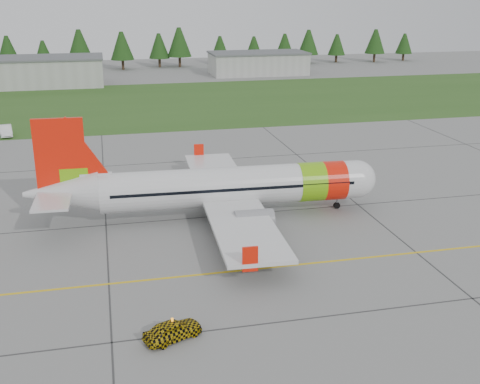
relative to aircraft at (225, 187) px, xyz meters
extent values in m
plane|color=gray|center=(3.78, -19.95, -2.92)|extent=(320.00, 320.00, 0.00)
cylinder|color=silver|center=(0.81, -0.03, 0.04)|extent=(24.93, 4.71, 3.72)
sphere|color=silver|center=(13.20, -0.53, 0.04)|extent=(3.72, 3.72, 3.72)
cone|color=silver|center=(-14.92, 0.60, 0.37)|extent=(6.82, 3.98, 3.72)
cube|color=black|center=(13.48, -0.54, 0.37)|extent=(1.62, 2.54, 0.53)
cylinder|color=#70BA0D|center=(8.43, -0.34, 0.04)|extent=(2.63, 3.90, 3.80)
cylinder|color=red|center=(10.72, -0.43, 0.04)|extent=(2.25, 3.88, 3.80)
cube|color=silver|center=(0.33, -0.01, -1.01)|extent=(6.47, 30.71, 0.34)
cube|color=red|center=(-0.01, 15.18, -0.48)|extent=(1.15, 0.22, 1.91)
cube|color=red|center=(-1.23, -15.13, -0.48)|extent=(1.15, 0.22, 1.91)
cylinder|color=gray|center=(1.97, 5.17, -1.53)|extent=(3.51, 2.14, 2.00)
cylinder|color=gray|center=(1.55, -5.31, -1.53)|extent=(3.51, 2.14, 2.00)
cube|color=red|center=(-14.73, 0.59, 3.57)|extent=(4.40, 0.52, 7.25)
cube|color=#70BA0D|center=(-13.68, 0.55, 1.47)|extent=(2.49, 0.50, 2.29)
cube|color=silver|center=(-15.39, 0.62, 0.61)|extent=(3.49, 11.08, 0.21)
cylinder|color=slate|center=(11.29, -0.45, -2.25)|extent=(0.17, 0.17, 1.34)
cylinder|color=black|center=(11.29, -0.45, -2.59)|extent=(0.66, 0.29, 0.65)
cylinder|color=slate|center=(-0.51, 2.69, -2.01)|extent=(0.21, 0.21, 1.81)
cylinder|color=black|center=(-0.89, 2.71, -2.42)|extent=(1.01, 0.47, 0.99)
cylinder|color=slate|center=(-0.73, -2.64, -2.01)|extent=(0.21, 0.21, 1.81)
cylinder|color=black|center=(-1.11, -2.63, -2.42)|extent=(1.01, 0.47, 0.99)
imported|color=gold|center=(-7.48, -20.38, -1.04)|extent=(1.77, 1.89, 3.75)
imported|color=white|center=(-25.05, 39.96, -0.50)|extent=(1.93, 1.86, 4.83)
cube|color=#30561E|center=(3.78, 62.05, -2.90)|extent=(320.00, 50.00, 0.03)
cube|color=gold|center=(3.78, -11.95, -2.90)|extent=(120.00, 0.25, 0.02)
cube|color=#A8A8A3|center=(-26.22, 90.05, 0.08)|extent=(32.00, 14.00, 6.00)
cube|color=#A8A8A3|center=(28.78, 98.05, -0.32)|extent=(24.00, 12.00, 5.20)
camera|label=1|loc=(-10.69, -53.09, 17.80)|focal=45.00mm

